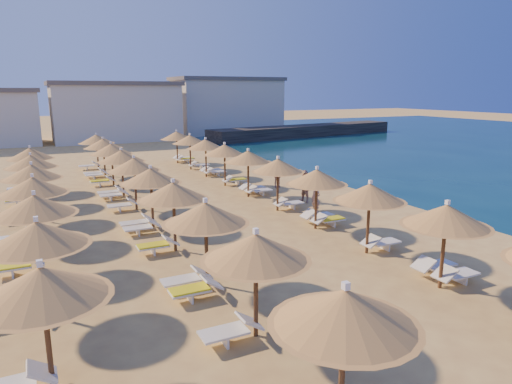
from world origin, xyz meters
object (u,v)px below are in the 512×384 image
beachgoer_c (277,175)px  parasol_row_west (151,177)px  parasol_row_east (278,166)px  beachgoer_b (305,187)px  jetty (306,131)px  beachgoer_a (316,199)px

beachgoer_c → parasol_row_west: bearing=-131.9°
parasol_row_east → beachgoer_b: (2.25, 0.91, -1.46)m
jetty → parasol_row_west: (-29.79, -33.49, 1.63)m
beachgoer_b → jetty: bearing=133.6°
parasol_row_east → beachgoer_b: 2.84m
parasol_row_west → beachgoer_a: size_ratio=24.88×
parasol_row_west → beachgoer_a: (8.13, -1.37, -1.60)m
beachgoer_a → beachgoer_c: size_ratio=0.95×
beachgoer_a → beachgoer_c: 6.70m
jetty → parasol_row_west: bearing=-141.1°
parasol_row_west → jetty: bearing=48.4°
beachgoer_b → beachgoer_c: (0.59, 4.27, -0.10)m
parasol_row_west → beachgoer_a: 8.40m
jetty → beachgoer_c: size_ratio=18.19×
jetty → beachgoer_c: beachgoer_c is taller
parasol_row_east → parasol_row_west: bearing=180.0°
beachgoer_c → beachgoer_b: bearing=-78.5°
parasol_row_east → beachgoer_c: (2.85, 5.19, -1.55)m
parasol_row_west → beachgoer_b: bearing=5.9°
beachgoer_b → parasol_row_west: bearing=-97.9°
jetty → parasol_row_east: 40.74m
jetty → parasol_row_west: size_ratio=0.77×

